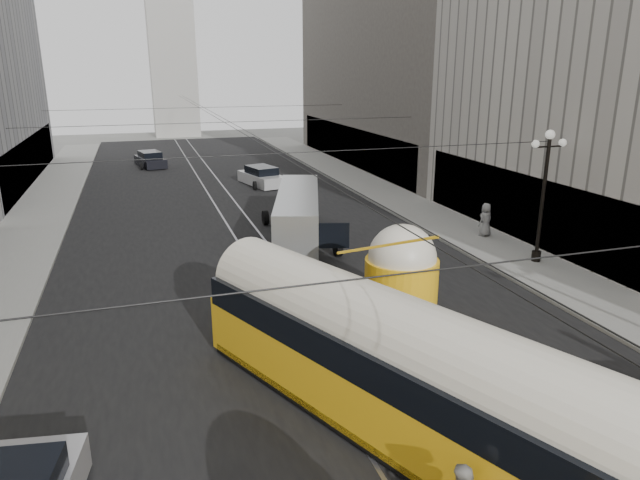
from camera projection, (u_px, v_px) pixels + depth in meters
road at (232, 214)px, 37.61m from camera, size 20.00×85.00×0.02m
sidewalk_left at (41, 214)px, 37.29m from camera, size 4.00×72.00×0.15m
sidewalk_right at (379, 191)px, 44.28m from camera, size 4.00×72.00×0.15m
rail_left at (221, 215)px, 37.40m from camera, size 0.12×85.00×0.04m
rail_right at (244, 213)px, 37.83m from camera, size 0.12×85.00×0.04m
distant_tower at (170, 23)px, 76.55m from camera, size 6.00×6.00×31.36m
lamppost_right_mid at (544, 189)px, 26.98m from camera, size 1.86×0.44×6.37m
catenary at (233, 125)px, 35.02m from camera, size 25.00×72.00×0.23m
streetcar at (412, 375)px, 14.34m from camera, size 8.60×16.21×3.82m
city_bus at (298, 214)px, 31.66m from camera, size 5.21×10.95×2.68m
sedan_white_far at (262, 177)px, 46.43m from camera, size 3.23×5.31×1.56m
sedan_dark_far at (150, 160)px, 55.12m from camera, size 3.00×5.09×1.51m
pedestrian_sidewalk_right at (486, 220)px, 31.90m from camera, size 1.05×0.81×1.88m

